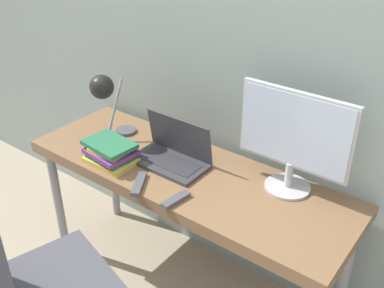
% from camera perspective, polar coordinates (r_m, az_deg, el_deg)
% --- Properties ---
extents(wall_back, '(8.00, 0.05, 2.60)m').
position_cam_1_polar(wall_back, '(2.19, 4.68, 12.41)').
color(wall_back, gray).
rests_on(wall_back, ground_plane).
extents(desk, '(1.67, 0.56, 0.77)m').
position_cam_1_polar(desk, '(2.21, -0.87, -4.94)').
color(desk, brown).
rests_on(desk, ground_plane).
extents(laptop, '(0.38, 0.21, 0.22)m').
position_cam_1_polar(laptop, '(2.20, -2.54, -1.28)').
color(laptop, '#38383D').
rests_on(laptop, desk).
extents(monitor, '(0.51, 0.21, 0.47)m').
position_cam_1_polar(monitor, '(1.96, 12.83, 0.87)').
color(monitor, '#B7B7BC').
rests_on(monitor, desk).
extents(desk_lamp, '(0.12, 0.26, 0.38)m').
position_cam_1_polar(desk_lamp, '(2.33, -11.03, 6.47)').
color(desk_lamp, '#4C4C51').
rests_on(desk_lamp, desk).
extents(office_chair, '(0.60, 0.61, 1.12)m').
position_cam_1_polar(office_chair, '(2.00, -20.55, -15.43)').
color(office_chair, black).
rests_on(office_chair, ground_plane).
extents(book_stack, '(0.27, 0.21, 0.11)m').
position_cam_1_polar(book_stack, '(2.24, -10.27, -1.05)').
color(book_stack, gold).
rests_on(book_stack, desk).
extents(tv_remote, '(0.12, 0.17, 0.02)m').
position_cam_1_polar(tv_remote, '(2.07, -6.76, -5.04)').
color(tv_remote, '#4C4C51').
rests_on(tv_remote, desk).
extents(media_remote, '(0.06, 0.15, 0.02)m').
position_cam_1_polar(media_remote, '(1.96, -2.06, -7.08)').
color(media_remote, '#4C4C51').
rests_on(media_remote, desk).
extents(game_controller, '(0.16, 0.10, 0.04)m').
position_cam_1_polar(game_controller, '(2.32, -11.31, -1.01)').
color(game_controller, black).
rests_on(game_controller, desk).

